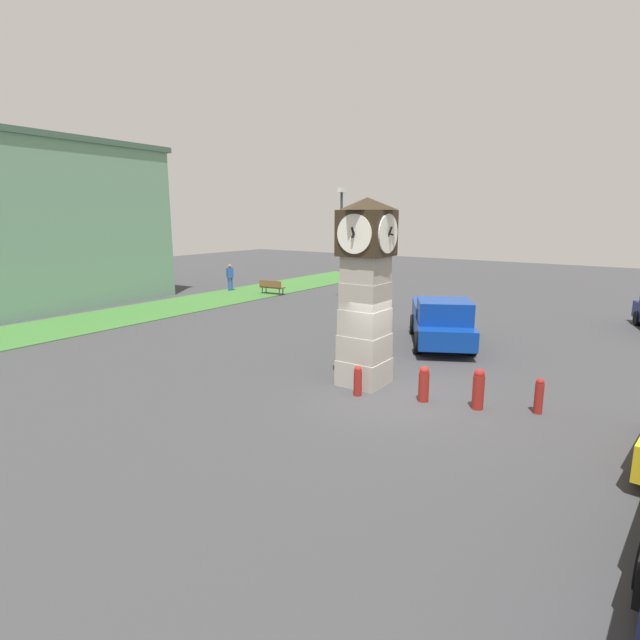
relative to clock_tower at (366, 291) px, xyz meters
The scene contains 12 objects.
ground_plane 3.01m from the clock_tower, 116.16° to the right, with size 86.19×86.19×0.00m, color #38383A.
clock_tower is the anchor object (origin of this frame).
bollard_near_tower 2.54m from the clock_tower, 159.55° to the right, with size 0.23×0.23×0.84m.
bollard_mid_row 3.05m from the clock_tower, 98.78° to the right, with size 0.28×0.28×0.96m.
bollard_far_row 4.03m from the clock_tower, 90.13° to the right, with size 0.29×0.29×1.07m.
bollard_end_row 5.26m from the clock_tower, 83.18° to the right, with size 0.21×0.21×0.92m.
pickup_truck 6.00m from the clock_tower, ahead, with size 5.48×4.12×1.85m.
bench 17.42m from the clock_tower, 49.49° to the left, with size 0.69×1.65×0.90m.
pedestrian_crossing_lot 19.64m from the clock_tower, 56.47° to the left, with size 0.46×0.36×1.75m.
pedestrian_by_cars 15.17m from the clock_tower, 30.68° to the left, with size 0.26×0.41×1.64m.
street_lamp_near_road 14.33m from the clock_tower, 35.47° to the left, with size 0.50×0.24×6.32m.
grass_verge_far 15.08m from the clock_tower, 96.60° to the left, with size 51.71×4.47×0.04m, color #386B2D.
Camera 1 is at (-11.65, -5.91, 4.87)m, focal length 28.00 mm.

